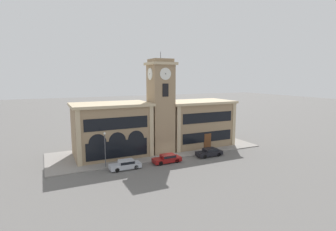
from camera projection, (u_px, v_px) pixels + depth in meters
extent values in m
plane|color=#605E5B|center=(172.00, 159.00, 43.57)|extent=(300.00, 300.00, 0.00)
cube|color=gray|center=(157.00, 150.00, 49.06)|extent=(38.47, 12.33, 0.15)
cube|color=#937A5B|center=(161.00, 110.00, 46.48)|extent=(3.89, 3.89, 15.61)
cube|color=tan|center=(161.00, 64.00, 45.32)|extent=(4.59, 4.59, 0.45)
cube|color=#937A5B|center=(161.00, 61.00, 45.25)|extent=(3.57, 3.57, 0.60)
cylinder|color=#4C4C51|center=(161.00, 55.00, 45.12)|extent=(0.10, 0.10, 1.20)
cylinder|color=silver|center=(165.00, 74.00, 43.80)|extent=(2.03, 0.10, 2.03)
cylinder|color=black|center=(166.00, 74.00, 43.73)|extent=(0.16, 0.04, 0.16)
cylinder|color=silver|center=(150.00, 74.00, 44.72)|extent=(0.10, 2.03, 2.03)
cylinder|color=black|center=(150.00, 74.00, 44.69)|extent=(0.04, 0.16, 0.16)
cube|color=black|center=(165.00, 90.00, 44.19)|extent=(1.09, 0.10, 2.20)
cube|color=#937A5B|center=(111.00, 131.00, 45.08)|extent=(12.45, 7.76, 8.73)
cube|color=tan|center=(111.00, 104.00, 44.42)|extent=(13.15, 8.46, 0.45)
cube|color=tan|center=(79.00, 139.00, 39.06)|extent=(0.70, 0.16, 8.73)
cube|color=tan|center=(152.00, 132.00, 44.08)|extent=(0.70, 0.16, 8.73)
cube|color=black|center=(117.00, 123.00, 41.31)|extent=(10.21, 0.10, 1.92)
cube|color=black|center=(118.00, 149.00, 41.91)|extent=(9.96, 0.10, 2.79)
cylinder|color=black|center=(98.00, 143.00, 40.37)|extent=(2.74, 0.06, 2.74)
cylinder|color=black|center=(117.00, 141.00, 41.70)|extent=(2.74, 0.06, 2.74)
cylinder|color=black|center=(136.00, 139.00, 43.03)|extent=(2.74, 0.06, 2.74)
cube|color=#937A5B|center=(197.00, 124.00, 52.45)|extent=(12.99, 7.76, 8.49)
cube|color=tan|center=(197.00, 102.00, 51.81)|extent=(13.69, 8.46, 0.45)
cube|color=tan|center=(179.00, 130.00, 46.31)|extent=(0.70, 0.16, 8.49)
cube|color=tan|center=(234.00, 125.00, 51.56)|extent=(0.70, 0.16, 8.49)
cube|color=black|center=(208.00, 117.00, 48.68)|extent=(10.65, 0.10, 1.87)
cube|color=#5B3319|center=(208.00, 142.00, 49.33)|extent=(1.50, 0.12, 3.06)
cube|color=black|center=(208.00, 137.00, 49.21)|extent=(10.65, 0.10, 1.90)
cube|color=#B2B7C1|center=(125.00, 166.00, 38.82)|extent=(4.61, 1.86, 0.66)
cube|color=#B2B7C1|center=(126.00, 162.00, 38.81)|extent=(2.22, 1.67, 0.52)
cube|color=black|center=(126.00, 162.00, 38.81)|extent=(2.13, 1.70, 0.39)
cylinder|color=black|center=(117.00, 170.00, 37.50)|extent=(0.65, 0.22, 0.65)
cylinder|color=black|center=(114.00, 167.00, 38.95)|extent=(0.65, 0.22, 0.65)
cylinder|color=black|center=(136.00, 167.00, 38.73)|extent=(0.65, 0.22, 0.65)
cylinder|color=black|center=(133.00, 164.00, 40.18)|extent=(0.65, 0.22, 0.65)
cube|color=maroon|center=(167.00, 160.00, 41.74)|extent=(4.58, 1.80, 0.65)
cube|color=maroon|center=(168.00, 156.00, 41.74)|extent=(2.20, 1.61, 0.49)
cube|color=black|center=(168.00, 156.00, 41.74)|extent=(2.11, 1.65, 0.37)
cylinder|color=black|center=(161.00, 163.00, 40.46)|extent=(0.69, 0.22, 0.69)
cylinder|color=black|center=(157.00, 160.00, 41.85)|extent=(0.69, 0.22, 0.69)
cylinder|color=black|center=(177.00, 161.00, 41.67)|extent=(0.69, 0.22, 0.69)
cylinder|color=black|center=(173.00, 158.00, 43.07)|extent=(0.69, 0.22, 0.69)
cube|color=black|center=(209.00, 153.00, 45.19)|extent=(4.58, 1.87, 0.69)
cube|color=black|center=(210.00, 150.00, 45.18)|extent=(2.20, 1.68, 0.49)
cube|color=black|center=(210.00, 150.00, 45.18)|extent=(2.11, 1.71, 0.37)
cylinder|color=black|center=(205.00, 157.00, 43.87)|extent=(0.71, 0.22, 0.71)
cylinder|color=black|center=(200.00, 154.00, 45.33)|extent=(0.71, 0.22, 0.71)
cylinder|color=black|center=(219.00, 154.00, 45.09)|extent=(0.71, 0.22, 0.71)
cylinder|color=black|center=(213.00, 152.00, 46.55)|extent=(0.71, 0.22, 0.71)
cylinder|color=#4C4C51|center=(105.00, 151.00, 39.12)|extent=(0.12, 0.12, 4.95)
sphere|color=silver|center=(105.00, 133.00, 38.74)|extent=(0.36, 0.36, 0.36)
cylinder|color=red|center=(210.00, 150.00, 47.39)|extent=(0.22, 0.22, 0.70)
sphere|color=red|center=(210.00, 148.00, 47.32)|extent=(0.19, 0.19, 0.19)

